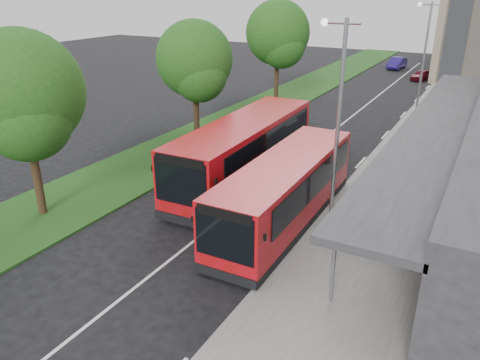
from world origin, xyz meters
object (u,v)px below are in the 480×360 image
object	(u,v)px
tree_mid	(195,64)
bollard	(423,125)
tree_near	(24,99)
lamp_post_near	(337,114)
lamp_post_far	(424,52)
bus_second	(244,152)
bus_main	(285,192)
tree_far	(278,37)
litter_bin	(399,165)
car_near	(421,75)
car_far	(397,63)

from	to	relation	value
tree_mid	bollard	xyz separation A→B (m)	(12.41, 8.18, -4.12)
tree_near	tree_mid	size ratio (longest dim) A/B	1.05
bollard	tree_near	bearing A→B (deg)	-121.60
lamp_post_near	lamp_post_far	bearing A→B (deg)	90.00
bus_second	bus_main	bearing A→B (deg)	-42.69
tree_far	lamp_post_far	distance (m)	11.19
litter_bin	lamp_post_near	bearing A→B (deg)	-102.07
tree_mid	tree_far	size ratio (longest dim) A/B	0.90
tree_near	bus_second	xyz separation A→B (m)	(5.94, 7.29, -3.40)
lamp_post_far	car_near	xyz separation A→B (m)	(-2.01, 15.48, -4.18)
bus_main	car_far	size ratio (longest dim) A/B	2.49
tree_near	car_far	xyz separation A→B (m)	(5.32, 46.77, -4.37)
bus_main	bollard	bearing A→B (deg)	79.00
car_near	car_far	world-z (taller)	car_far
tree_near	car_far	bearing A→B (deg)	83.51
tree_near	car_far	distance (m)	47.27
bus_second	tree_far	bearing A→B (deg)	108.03
lamp_post_near	car_far	world-z (taller)	lamp_post_near
lamp_post_far	bollard	xyz separation A→B (m)	(1.29, -4.77, -4.04)
tree_near	car_far	world-z (taller)	tree_near
tree_near	lamp_post_near	size ratio (longest dim) A/B	0.97
tree_near	tree_mid	distance (m)	12.00
litter_bin	bus_second	bearing A→B (deg)	-146.43
tree_mid	tree_near	bearing A→B (deg)	-90.00
car_far	bus_main	bearing A→B (deg)	-79.67
tree_far	lamp_post_far	world-z (taller)	tree_far
bollard	car_near	xyz separation A→B (m)	(-3.30, 20.25, -0.14)
bus_main	car_near	bearing A→B (deg)	89.96
bus_main	bus_second	bearing A→B (deg)	138.23
bus_main	litter_bin	distance (m)	8.14
tree_far	bus_second	world-z (taller)	tree_far
litter_bin	bollard	bearing A→B (deg)	91.05
tree_mid	car_far	size ratio (longest dim) A/B	1.85
lamp_post_near	lamp_post_far	size ratio (longest dim) A/B	1.00
tree_mid	bus_second	distance (m)	8.22
tree_near	tree_mid	bearing A→B (deg)	90.00
tree_far	litter_bin	size ratio (longest dim) A/B	8.03
tree_far	litter_bin	distance (m)	18.21
car_near	bus_main	bearing A→B (deg)	-74.13
tree_far	car_far	world-z (taller)	tree_far
tree_near	tree_far	xyz separation A→B (m)	(-0.00, 24.00, 0.31)
tree_far	lamp_post_near	size ratio (longest dim) A/B	1.03
bus_main	bus_second	world-z (taller)	bus_second
bus_main	car_near	distance (m)	36.25
tree_near	lamp_post_far	size ratio (longest dim) A/B	0.97
tree_mid	lamp_post_near	bearing A→B (deg)	-32.36
tree_far	bus_second	size ratio (longest dim) A/B	0.73
car_near	tree_far	bearing A→B (deg)	-103.74
lamp_post_near	tree_far	bearing A→B (deg)	120.29
lamp_post_far	bus_second	bearing A→B (deg)	-106.36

